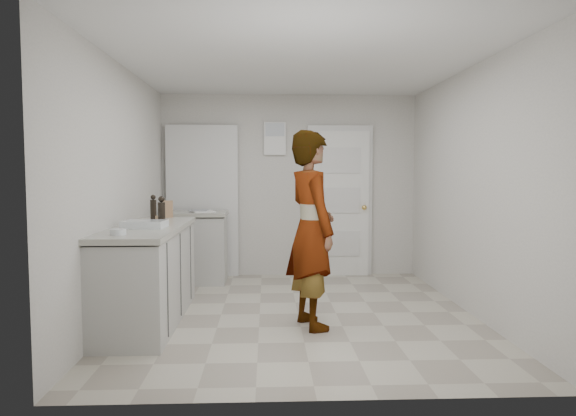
{
  "coord_description": "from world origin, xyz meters",
  "views": [
    {
      "loc": [
        -0.31,
        -5.12,
        1.44
      ],
      "look_at": [
        -0.08,
        0.4,
        1.05
      ],
      "focal_mm": 32.0,
      "sensor_mm": 36.0,
      "label": 1
    }
  ],
  "objects_px": {
    "cake_mix_box": "(167,209)",
    "oil_cruet_a": "(162,211)",
    "baking_dish": "(145,224)",
    "person": "(311,229)",
    "egg_bowl": "(118,232)",
    "spice_jar": "(158,220)",
    "oil_cruet_b": "(153,209)"
  },
  "relations": [
    {
      "from": "oil_cruet_b",
      "to": "baking_dish",
      "type": "distance_m",
      "value": 0.56
    },
    {
      "from": "spice_jar",
      "to": "oil_cruet_b",
      "type": "distance_m",
      "value": 0.21
    },
    {
      "from": "cake_mix_box",
      "to": "baking_dish",
      "type": "distance_m",
      "value": 1.06
    },
    {
      "from": "person",
      "to": "egg_bowl",
      "type": "bearing_deg",
      "value": 87.91
    },
    {
      "from": "person",
      "to": "egg_bowl",
      "type": "height_order",
      "value": "person"
    },
    {
      "from": "person",
      "to": "cake_mix_box",
      "type": "height_order",
      "value": "person"
    },
    {
      "from": "person",
      "to": "cake_mix_box",
      "type": "distance_m",
      "value": 1.91
    },
    {
      "from": "person",
      "to": "oil_cruet_a",
      "type": "distance_m",
      "value": 1.48
    },
    {
      "from": "cake_mix_box",
      "to": "oil_cruet_a",
      "type": "bearing_deg",
      "value": -104.93
    },
    {
      "from": "cake_mix_box",
      "to": "baking_dish",
      "type": "height_order",
      "value": "cake_mix_box"
    },
    {
      "from": "baking_dish",
      "to": "egg_bowl",
      "type": "distance_m",
      "value": 0.55
    },
    {
      "from": "cake_mix_box",
      "to": "egg_bowl",
      "type": "distance_m",
      "value": 1.6
    },
    {
      "from": "spice_jar",
      "to": "egg_bowl",
      "type": "bearing_deg",
      "value": -97.94
    },
    {
      "from": "egg_bowl",
      "to": "baking_dish",
      "type": "bearing_deg",
      "value": 80.89
    },
    {
      "from": "oil_cruet_a",
      "to": "person",
      "type": "bearing_deg",
      "value": -12.85
    },
    {
      "from": "oil_cruet_a",
      "to": "cake_mix_box",
      "type": "bearing_deg",
      "value": 97.06
    },
    {
      "from": "cake_mix_box",
      "to": "egg_bowl",
      "type": "height_order",
      "value": "cake_mix_box"
    },
    {
      "from": "oil_cruet_a",
      "to": "oil_cruet_b",
      "type": "height_order",
      "value": "oil_cruet_b"
    },
    {
      "from": "spice_jar",
      "to": "oil_cruet_b",
      "type": "height_order",
      "value": "oil_cruet_b"
    },
    {
      "from": "oil_cruet_b",
      "to": "egg_bowl",
      "type": "height_order",
      "value": "oil_cruet_b"
    },
    {
      "from": "cake_mix_box",
      "to": "oil_cruet_b",
      "type": "xyz_separation_m",
      "value": [
        -0.04,
        -0.51,
        0.04
      ]
    },
    {
      "from": "spice_jar",
      "to": "baking_dish",
      "type": "height_order",
      "value": "spice_jar"
    },
    {
      "from": "oil_cruet_b",
      "to": "baking_dish",
      "type": "relative_size",
      "value": 0.7
    },
    {
      "from": "cake_mix_box",
      "to": "oil_cruet_b",
      "type": "distance_m",
      "value": 0.51
    },
    {
      "from": "egg_bowl",
      "to": "spice_jar",
      "type": "bearing_deg",
      "value": 82.06
    },
    {
      "from": "egg_bowl",
      "to": "cake_mix_box",
      "type": "bearing_deg",
      "value": 86.66
    },
    {
      "from": "spice_jar",
      "to": "cake_mix_box",
      "type": "bearing_deg",
      "value": 93.11
    },
    {
      "from": "oil_cruet_b",
      "to": "spice_jar",
      "type": "bearing_deg",
      "value": -63.63
    },
    {
      "from": "oil_cruet_a",
      "to": "egg_bowl",
      "type": "relative_size",
      "value": 2.18
    },
    {
      "from": "person",
      "to": "oil_cruet_b",
      "type": "xyz_separation_m",
      "value": [
        -1.58,
        0.62,
        0.15
      ]
    },
    {
      "from": "spice_jar",
      "to": "oil_cruet_a",
      "type": "xyz_separation_m",
      "value": [
        0.06,
        -0.13,
        0.09
      ]
    },
    {
      "from": "egg_bowl",
      "to": "oil_cruet_a",
      "type": "bearing_deg",
      "value": 76.54
    }
  ]
}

